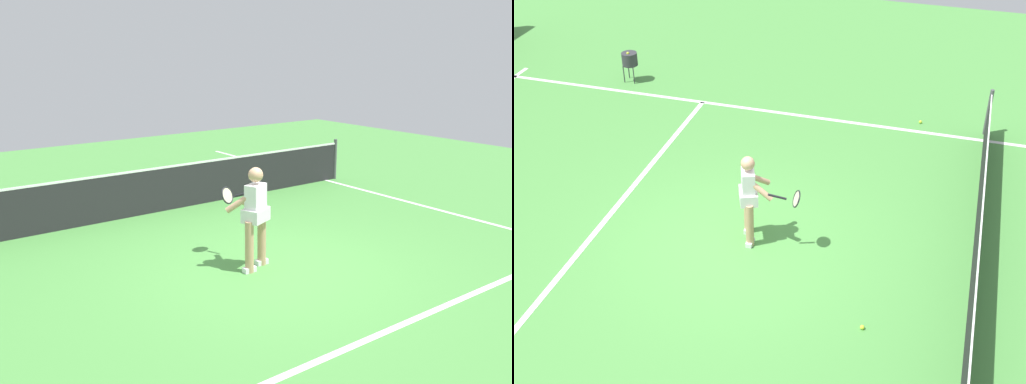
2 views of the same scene
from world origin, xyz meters
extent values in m
plane|color=#4C9342|center=(0.00, 0.00, 0.00)|extent=(25.10, 25.10, 0.00)
cube|color=white|center=(0.00, -2.37, 0.00)|extent=(9.25, 0.10, 0.01)
cube|color=white|center=(-4.63, 0.00, 0.00)|extent=(0.10, 17.31, 0.01)
cylinder|color=#4C4C51|center=(-4.93, 3.71, 0.50)|extent=(0.08, 0.08, 0.99)
cube|color=#232326|center=(0.00, 3.71, 0.44)|extent=(9.77, 0.02, 0.87)
cube|color=white|center=(0.00, 3.71, 0.89)|extent=(9.77, 0.02, 0.04)
cylinder|color=tan|center=(-0.39, 0.07, 0.39)|extent=(0.13, 0.13, 0.78)
cylinder|color=tan|center=(-0.05, 0.21, 0.39)|extent=(0.13, 0.13, 0.78)
cube|color=white|center=(-0.39, 0.07, 0.04)|extent=(0.20, 0.10, 0.08)
cube|color=white|center=(-0.05, 0.21, 0.04)|extent=(0.20, 0.10, 0.08)
cube|color=white|center=(-0.22, 0.14, 1.04)|extent=(0.37, 0.31, 0.52)
cube|color=white|center=(-0.22, 0.14, 0.84)|extent=(0.48, 0.41, 0.20)
sphere|color=tan|center=(-0.22, 0.14, 1.44)|extent=(0.22, 0.22, 0.22)
cylinder|color=tan|center=(-0.42, 0.22, 1.06)|extent=(0.41, 0.39, 0.37)
cylinder|color=tan|center=(-0.14, 0.33, 1.06)|extent=(0.11, 0.48, 0.37)
cylinder|color=black|center=(-0.07, 0.65, 1.02)|extent=(0.15, 0.29, 0.14)
torus|color=black|center=(-0.18, 0.93, 0.96)|extent=(0.31, 0.22, 0.28)
cylinder|color=beige|center=(-0.18, 0.93, 0.96)|extent=(0.26, 0.17, 0.23)
sphere|color=#D1E533|center=(-5.01, 2.39, 0.03)|extent=(0.07, 0.07, 0.07)
sphere|color=#D1E533|center=(1.32, 2.30, 0.03)|extent=(0.07, 0.07, 0.07)
cylinder|color=#333338|center=(-5.20, -4.37, 0.55)|extent=(0.36, 0.36, 0.30)
cylinder|color=#333338|center=(-5.08, -4.24, 0.20)|extent=(0.02, 0.02, 0.40)
cylinder|color=#333338|center=(-5.33, -4.50, 0.20)|extent=(0.02, 0.02, 0.40)
cylinder|color=#333338|center=(-5.08, -4.50, 0.20)|extent=(0.02, 0.02, 0.40)
sphere|color=#D1E533|center=(-5.15, -4.37, 0.71)|extent=(0.07, 0.07, 0.07)
camera|label=1|loc=(-5.12, -6.38, 3.28)|focal=40.66mm
camera|label=2|loc=(8.59, 3.10, 7.16)|focal=49.84mm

